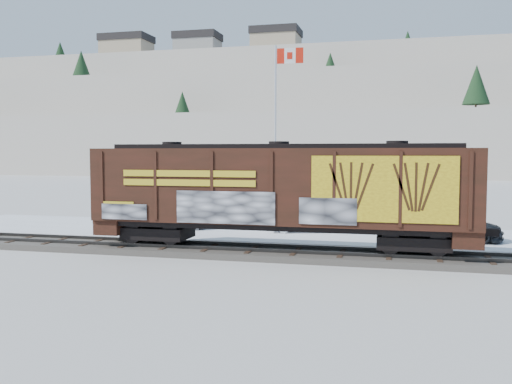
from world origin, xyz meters
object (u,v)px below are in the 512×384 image
(car_silver, at_px, (176,218))
(car_white, at_px, (310,217))
(hopper_railcar, at_px, (279,190))
(car_dark, at_px, (448,225))
(flagpole, at_px, (277,157))

(car_silver, distance_m, car_white, 8.05)
(hopper_railcar, xyz_separation_m, car_dark, (7.74, 6.72, -2.16))
(flagpole, height_order, car_dark, flagpole)
(flagpole, relative_size, car_white, 2.31)
(hopper_railcar, xyz_separation_m, car_silver, (-7.85, 7.21, -2.28))
(flagpole, relative_size, car_dark, 2.15)
(car_white, xyz_separation_m, car_dark, (7.59, -1.27, -0.04))
(hopper_railcar, relative_size, flagpole, 1.45)
(flagpole, relative_size, car_silver, 2.97)
(car_dark, bearing_deg, car_white, 90.13)
(car_dark, bearing_deg, car_silver, 97.82)
(flagpole, bearing_deg, car_white, -56.64)
(car_white, bearing_deg, flagpole, 20.17)
(car_white, bearing_deg, car_dark, -112.68)
(car_silver, height_order, car_white, car_white)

